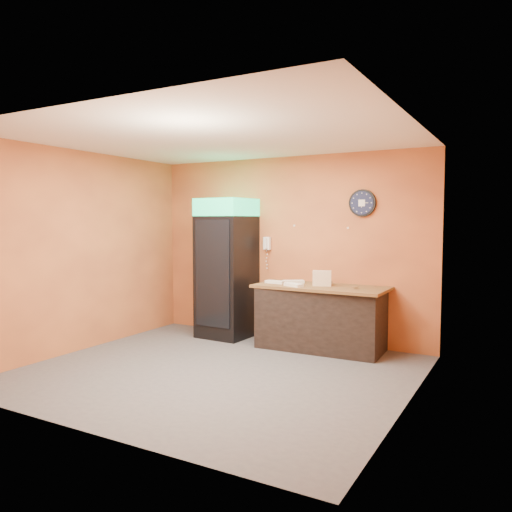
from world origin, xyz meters
The scene contains 15 objects.
floor centered at (0.00, 0.00, 0.00)m, with size 4.50×4.50×0.00m, color #47474C.
back_wall centered at (0.00, 2.00, 1.40)m, with size 4.50×0.02×2.80m, color #D5763C.
left_wall centered at (-2.25, 0.00, 1.40)m, with size 0.02×4.00×2.80m, color #D5763C.
right_wall centered at (2.25, 0.00, 1.40)m, with size 0.02×4.00×2.80m, color #D5763C.
ceiling centered at (0.00, 0.00, 2.80)m, with size 4.50×4.00×0.02m, color white.
beverage_cooler centered at (-0.90, 1.60, 1.06)m, with size 0.79×0.80×2.17m.
prep_counter centered at (0.70, 1.61, 0.43)m, with size 1.74×0.77×0.87m, color black.
wall_clock centered at (1.16, 1.97, 2.07)m, with size 0.39×0.06×0.39m.
wall_phone centered at (-0.35, 1.95, 1.47)m, with size 0.11×0.10×0.20m.
butcher_paper centered at (0.70, 1.61, 0.89)m, with size 1.86×0.85×0.04m, color brown.
sub_roll_stack centered at (0.72, 1.58, 1.02)m, with size 0.27×0.17×0.22m.
wrapped_sandwich_left centered at (0.01, 1.53, 0.93)m, with size 0.29×0.11×0.04m, color white.
wrapped_sandwich_mid centered at (0.38, 1.36, 0.93)m, with size 0.29×0.11×0.04m, color white.
wrapped_sandwich_right centered at (0.24, 1.68, 0.93)m, with size 0.31×0.12×0.04m, color white.
kitchen_tool centered at (0.77, 1.79, 0.94)m, with size 0.06×0.06×0.06m, color silver.
Camera 1 is at (3.28, -4.95, 1.82)m, focal length 35.00 mm.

